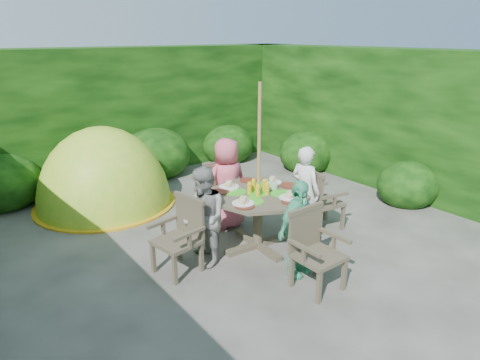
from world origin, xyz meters
TOP-DOWN VIEW (x-y plane):
  - ground at (0.00, 0.00)m, footprint 60.00×60.00m
  - hedge_enclosure at (0.00, 1.33)m, footprint 9.00×9.00m
  - patio_table at (0.30, -0.34)m, footprint 1.44×1.44m
  - parasol_pole at (0.29, -0.34)m, footprint 0.05×0.05m
  - garden_chair_right at (1.39, -0.41)m, footprint 0.55×0.60m
  - garden_chair_left at (-0.81, -0.24)m, footprint 0.56×0.61m
  - garden_chair_back at (0.37, 0.76)m, footprint 0.64×0.59m
  - garden_chair_front at (0.21, -1.43)m, footprint 0.54×0.49m
  - child_right at (1.09, -0.40)m, footprint 0.37×0.51m
  - child_left at (-0.50, -0.28)m, footprint 0.59×0.70m
  - child_back at (0.35, 0.46)m, footprint 0.68×0.47m
  - child_front at (0.24, -1.13)m, footprint 0.74×0.43m
  - dome_tent at (-0.81, 2.38)m, footprint 2.51×2.51m

SIDE VIEW (x-z plane):
  - ground at x=0.00m, z-range 0.00..0.00m
  - dome_tent at x=-0.81m, z-range -1.33..1.33m
  - garden_chair_right at x=1.39m, z-range 0.03..0.91m
  - garden_chair_left at x=-0.81m, z-range 0.03..0.91m
  - garden_chair_front at x=0.21m, z-range 0.03..0.92m
  - garden_chair_back at x=0.37m, z-range 0.03..0.97m
  - child_front at x=0.24m, z-range 0.00..1.18m
  - child_left at x=-0.50m, z-range 0.00..1.26m
  - child_right at x=1.09m, z-range 0.00..1.29m
  - patio_table at x=0.30m, z-range 0.19..1.13m
  - child_back at x=0.35m, z-range 0.00..1.35m
  - parasol_pole at x=0.29m, z-range 0.00..2.20m
  - hedge_enclosure at x=0.00m, z-range 0.00..2.50m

